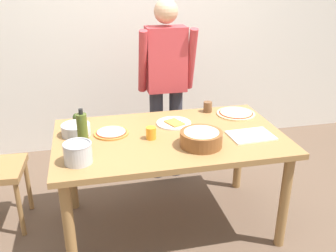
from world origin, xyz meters
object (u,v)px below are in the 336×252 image
at_px(dining_table, 170,147).
at_px(pizza_raw_on_board, 236,113).
at_px(cup_small_brown, 208,107).
at_px(pizza_cooked_on_tray, 111,133).
at_px(mixing_bowl_steel, 76,130).
at_px(cutting_board_white, 251,135).
at_px(popcorn_bowl, 201,137).
at_px(plate_with_slice, 174,123).
at_px(steel_pot, 78,153).
at_px(avocado, 76,118).
at_px(olive_oil_bottle, 82,129).
at_px(cup_orange, 151,133).
at_px(person_cook, 166,80).

distance_m(dining_table, pizza_raw_on_board, 0.68).
bearing_deg(cup_small_brown, pizza_cooked_on_tray, -161.33).
bearing_deg(pizza_cooked_on_tray, mixing_bowl_steel, 171.54).
bearing_deg(dining_table, cutting_board_white, -14.56).
xyz_separation_m(pizza_cooked_on_tray, popcorn_bowl, (0.56, -0.32, 0.05)).
relative_size(plate_with_slice, steel_pot, 1.50).
bearing_deg(avocado, mixing_bowl_steel, -90.67).
height_order(popcorn_bowl, olive_oil_bottle, olive_oil_bottle).
xyz_separation_m(plate_with_slice, cutting_board_white, (0.47, -0.34, -0.00)).
xyz_separation_m(mixing_bowl_steel, cutting_board_white, (1.19, -0.29, -0.03)).
bearing_deg(cup_orange, pizza_raw_on_board, 22.36).
bearing_deg(steel_pot, dining_table, 23.21).
distance_m(person_cook, olive_oil_bottle, 1.08).
height_order(cutting_board_white, avocado, avocado).
bearing_deg(cutting_board_white, popcorn_bowl, -170.18).
distance_m(pizza_cooked_on_tray, cup_orange, 0.30).
distance_m(pizza_raw_on_board, cutting_board_white, 0.43).
distance_m(cup_orange, cup_small_brown, 0.69).
distance_m(popcorn_bowl, cutting_board_white, 0.40).
bearing_deg(popcorn_bowl, pizza_cooked_on_tray, 150.05).
xyz_separation_m(popcorn_bowl, olive_oil_bottle, (-0.76, 0.18, 0.05)).
distance_m(plate_with_slice, cup_small_brown, 0.39).
relative_size(mixing_bowl_steel, steel_pot, 1.15).
relative_size(plate_with_slice, cutting_board_white, 0.87).
relative_size(plate_with_slice, olive_oil_bottle, 1.02).
xyz_separation_m(pizza_raw_on_board, pizza_cooked_on_tray, (-1.01, -0.17, 0.00)).
relative_size(person_cook, cup_small_brown, 19.06).
xyz_separation_m(pizza_raw_on_board, cup_small_brown, (-0.20, 0.11, 0.03)).
relative_size(popcorn_bowl, cutting_board_white, 0.93).
distance_m(dining_table, pizza_cooked_on_tray, 0.43).
bearing_deg(olive_oil_bottle, plate_with_slice, 18.24).
xyz_separation_m(pizza_raw_on_board, olive_oil_bottle, (-1.20, -0.31, 0.10)).
height_order(mixing_bowl_steel, cup_small_brown, cup_small_brown).
relative_size(olive_oil_bottle, steel_pot, 1.48).
bearing_deg(cup_small_brown, pizza_raw_on_board, -27.87).
xyz_separation_m(popcorn_bowl, cup_small_brown, (0.24, 0.60, -0.02)).
bearing_deg(pizza_raw_on_board, popcorn_bowl, -132.40).
bearing_deg(avocado, pizza_cooked_on_tray, -49.82).
distance_m(pizza_raw_on_board, olive_oil_bottle, 1.25).
height_order(popcorn_bowl, steel_pot, steel_pot).
bearing_deg(cup_small_brown, plate_with_slice, -149.61).
bearing_deg(person_cook, cup_orange, -109.66).
bearing_deg(olive_oil_bottle, pizza_raw_on_board, 14.33).
bearing_deg(plate_with_slice, person_cook, 83.36).
xyz_separation_m(person_cook, avocado, (-0.78, -0.36, -0.14)).
relative_size(steel_pot, cup_orange, 2.04).
bearing_deg(mixing_bowl_steel, dining_table, -13.23).
relative_size(pizza_raw_on_board, cup_small_brown, 3.60).
bearing_deg(steel_pot, person_cook, 53.09).
bearing_deg(cup_small_brown, dining_table, -136.56).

